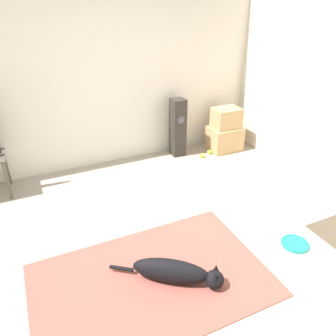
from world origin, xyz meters
name	(u,v)px	position (x,y,z in m)	size (l,w,h in m)	color
ground_plane	(135,262)	(0.00, 0.00, 0.00)	(12.00, 12.00, 0.00)	#9E9384
wall_back	(73,75)	(0.00, 2.10, 1.27)	(8.00, 0.06, 2.55)	silver
area_rug	(152,280)	(0.06, -0.27, 0.01)	(1.98, 1.28, 0.01)	#934C42
dog	(176,272)	(0.24, -0.37, 0.11)	(0.83, 0.63, 0.21)	black
frisbee	(295,244)	(1.51, -0.44, 0.01)	(0.27, 0.27, 0.03)	#199E7A
cardboard_box_lower	(225,138)	(2.09, 1.72, 0.18)	(0.49, 0.37, 0.36)	tan
cardboard_box_upper	(226,118)	(2.10, 1.73, 0.51)	(0.40, 0.30, 0.30)	tan
floor_speaker	(178,128)	(1.36, 1.86, 0.43)	(0.19, 0.20, 0.86)	#2D2823
tennis_ball_by_boxes	(209,152)	(1.80, 1.66, 0.03)	(0.07, 0.07, 0.07)	#C6E033
tennis_ball_near_speaker	(202,155)	(1.64, 1.60, 0.03)	(0.07, 0.07, 0.07)	#C6E033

